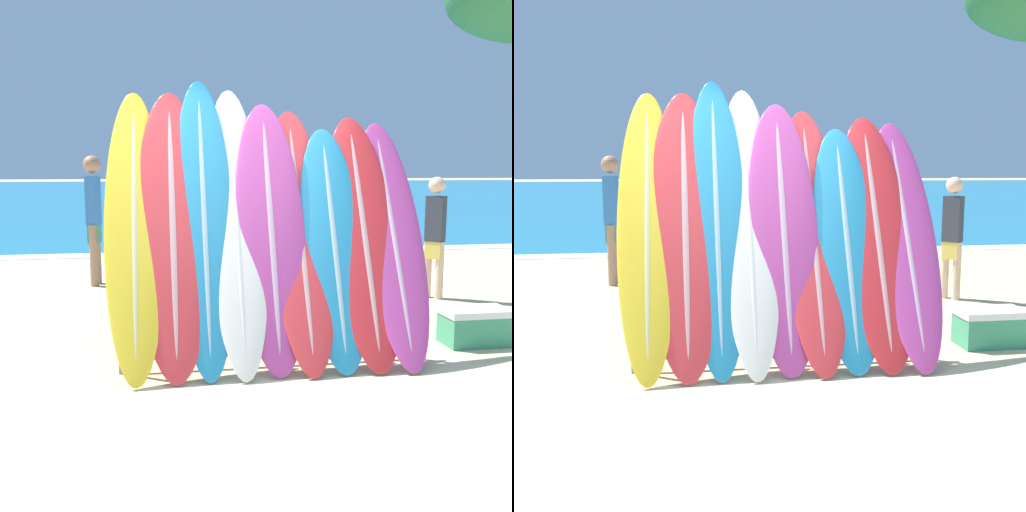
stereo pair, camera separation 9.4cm
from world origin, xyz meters
TOP-DOWN VIEW (x-y plane):
  - ground_plane at (0.00, 0.00)m, footprint 160.00×160.00m
  - ocean_water at (0.00, 36.63)m, footprint 120.00×60.00m
  - surfboard_rack at (0.25, 0.71)m, footprint 2.49×0.04m
  - surfboard_slot_0 at (-0.85, 0.86)m, footprint 0.48×1.16m
  - surfboard_slot_1 at (-0.54, 0.85)m, footprint 0.60×1.10m
  - surfboard_slot_2 at (-0.29, 0.87)m, footprint 0.49×1.11m
  - surfboard_slot_3 at (-0.02, 0.87)m, footprint 0.49×1.18m
  - surfboard_slot_4 at (0.25, 0.82)m, footprint 0.58×0.97m
  - surfboard_slot_5 at (0.51, 0.83)m, footprint 0.54×1.11m
  - surfboard_slot_6 at (0.78, 0.78)m, footprint 0.55×0.94m
  - surfboard_slot_7 at (1.05, 0.81)m, footprint 0.59×1.06m
  - surfboard_slot_8 at (1.31, 0.81)m, footprint 0.52×1.12m
  - person_near_water at (2.74, 2.94)m, footprint 0.25×0.26m
  - person_mid_beach at (-1.53, 4.52)m, footprint 0.24×0.30m
  - cooler_box at (2.23, 1.01)m, footprint 0.62×0.36m

SIDE VIEW (x-z plane):
  - ground_plane at x=0.00m, z-range 0.00..0.00m
  - ocean_water at x=0.00m, z-range 0.00..0.01m
  - cooler_box at x=2.23m, z-range 0.00..0.34m
  - surfboard_rack at x=0.25m, z-range 0.04..0.83m
  - person_near_water at x=2.74m, z-range 0.07..1.59m
  - person_mid_beach at x=-1.53m, z-range 0.08..1.88m
  - surfboard_slot_6 at x=0.78m, z-range 0.00..1.98m
  - surfboard_slot_8 at x=1.31m, z-range 0.00..2.05m
  - surfboard_slot_7 at x=1.05m, z-range 0.00..2.09m
  - surfboard_slot_5 at x=0.51m, z-range 0.00..2.14m
  - surfboard_slot_4 at x=0.25m, z-range 0.00..2.19m
  - surfboard_slot_1 at x=-0.54m, z-range 0.00..2.29m
  - surfboard_slot_0 at x=-0.85m, z-range 0.00..2.29m
  - surfboard_slot_3 at x=-0.02m, z-range 0.00..2.33m
  - surfboard_slot_2 at x=-0.29m, z-range 0.00..2.39m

